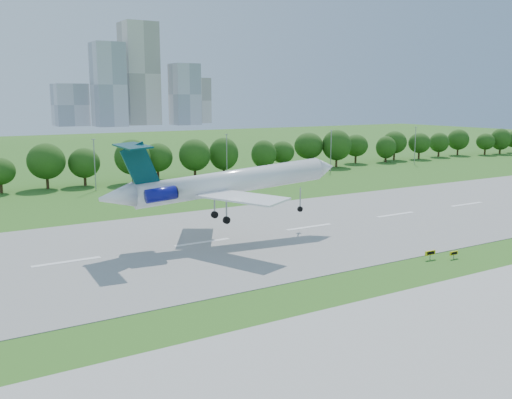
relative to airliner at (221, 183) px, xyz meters
name	(u,v)px	position (x,y,z in m)	size (l,w,h in m)	color
ground	(422,264)	(16.69, -25.13, -8.93)	(600.00, 600.00, 0.00)	#295F19
runway	(309,227)	(16.69, -0.13, -8.89)	(400.00, 45.00, 0.08)	gray
tree_line	(159,156)	(16.69, 66.87, -2.74)	(288.40, 8.40, 10.40)	#382314
light_poles	(165,160)	(14.19, 56.87, -2.59)	(175.90, 0.25, 12.19)	gray
skyline	(136,86)	(116.85, 365.48, 21.54)	(127.00, 52.00, 80.00)	#B2B2B7
airliner	(221,183)	(0.00, 0.00, 0.00)	(39.23, 28.44, 12.60)	white
taxi_sign_left	(430,253)	(19.17, -24.19, -8.03)	(1.74, 0.32, 1.22)	gray
taxi_sign_centre	(454,253)	(22.24, -25.57, -8.18)	(1.45, 0.23, 1.02)	gray
service_vehicle_b	(150,185)	(9.38, 55.02, -8.38)	(1.29, 3.21, 1.09)	silver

